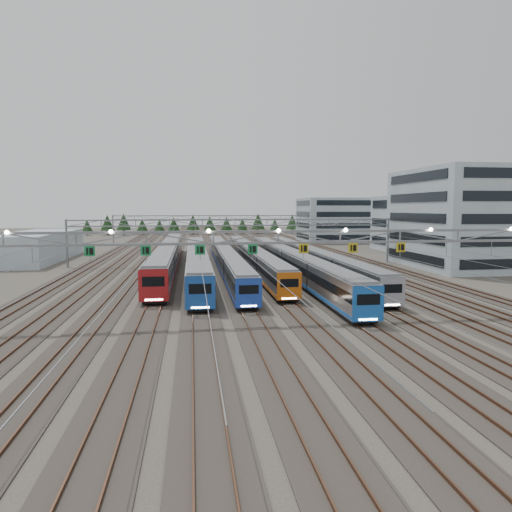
{
  "coord_description": "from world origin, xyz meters",
  "views": [
    {
      "loc": [
        -7.38,
        -38.86,
        9.81
      ],
      "look_at": [
        0.95,
        20.61,
        3.5
      ],
      "focal_mm": 32.0,
      "sensor_mm": 36.0,
      "label": 1
    }
  ],
  "objects": [
    {
      "name": "ground",
      "position": [
        0.0,
        0.0,
        0.0
      ],
      "size": [
        400.0,
        400.0,
        0.0
      ],
      "primitive_type": "plane",
      "color": "#47423A",
      "rests_on": "ground"
    },
    {
      "name": "gantry_mid",
      "position": [
        0.0,
        40.0,
        6.39
      ],
      "size": [
        56.36,
        0.36,
        8.0
      ],
      "color": "gray",
      "rests_on": "ground"
    },
    {
      "name": "depot_bldg_south",
      "position": [
        37.91,
        31.86,
        8.12
      ],
      "size": [
        18.0,
        22.0,
        16.24
      ],
      "primitive_type": "cube",
      "color": "#98AAB6",
      "rests_on": "ground"
    },
    {
      "name": "train_d",
      "position": [
        2.25,
        34.62,
        1.92
      ],
      "size": [
        2.57,
        58.16,
        3.34
      ],
      "color": "black",
      "rests_on": "ground"
    },
    {
      "name": "train_e",
      "position": [
        6.75,
        25.73,
        2.01
      ],
      "size": [
        2.7,
        59.59,
        3.51
      ],
      "color": "black",
      "rests_on": "ground"
    },
    {
      "name": "depot_bldg_mid",
      "position": [
        42.91,
        59.92,
        6.29
      ],
      "size": [
        14.0,
        16.0,
        12.59
      ],
      "primitive_type": "cube",
      "color": "#98AAB6",
      "rests_on": "ground"
    },
    {
      "name": "gantry_far",
      "position": [
        0.0,
        85.0,
        6.39
      ],
      "size": [
        56.36,
        0.36,
        8.0
      ],
      "color": "gray",
      "rests_on": "ground"
    },
    {
      "name": "track_bed",
      "position": [
        0.0,
        100.0,
        1.49
      ],
      "size": [
        54.0,
        260.0,
        5.42
      ],
      "color": "#2D2823",
      "rests_on": "ground"
    },
    {
      "name": "train_c",
      "position": [
        -2.25,
        34.11,
        1.9
      ],
      "size": [
        2.54,
        63.14,
        3.3
      ],
      "color": "black",
      "rests_on": "ground"
    },
    {
      "name": "treeline",
      "position": [
        -4.05,
        133.77,
        4.23
      ],
      "size": [
        87.5,
        5.6,
        7.02
      ],
      "color": "#332114",
      "rests_on": "ground"
    },
    {
      "name": "train_a",
      "position": [
        -11.25,
        36.89,
        2.18
      ],
      "size": [
        2.96,
        61.06,
        3.86
      ],
      "color": "black",
      "rests_on": "ground"
    },
    {
      "name": "gantry_near",
      "position": [
        -0.05,
        -0.12,
        7.09
      ],
      "size": [
        56.36,
        0.61,
        8.08
      ],
      "color": "gray",
      "rests_on": "ground"
    },
    {
      "name": "train_f",
      "position": [
        11.25,
        31.11,
        1.89
      ],
      "size": [
        2.53,
        59.83,
        3.29
      ],
      "color": "black",
      "rests_on": "ground"
    },
    {
      "name": "train_b",
      "position": [
        -6.75,
        28.74,
        2.08
      ],
      "size": [
        2.81,
        52.9,
        3.66
      ],
      "color": "black",
      "rests_on": "ground"
    },
    {
      "name": "west_shed",
      "position": [
        -36.48,
        51.85,
        2.65
      ],
      "size": [
        10.0,
        30.0,
        5.29
      ],
      "primitive_type": "cube",
      "color": "#98AAB6",
      "rests_on": "ground"
    },
    {
      "name": "depot_bldg_north",
      "position": [
        35.79,
        91.92,
        6.36
      ],
      "size": [
        22.0,
        18.0,
        12.72
      ],
      "primitive_type": "cube",
      "color": "#98AAB6",
      "rests_on": "ground"
    }
  ]
}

